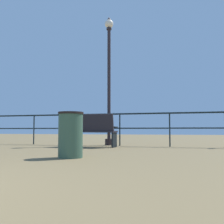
% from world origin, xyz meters
% --- Properties ---
extents(pier_railing, '(24.72, 0.05, 1.10)m').
position_xyz_m(pier_railing, '(-0.00, 7.55, 0.80)').
color(pier_railing, black).
rests_on(pier_railing, ground_plane).
extents(bench_near_left, '(1.64, 0.70, 1.02)m').
position_xyz_m(bench_near_left, '(0.09, 6.67, 0.57)').
color(bench_near_left, black).
rests_on(bench_near_left, ground_plane).
extents(lamppost_center, '(0.31, 0.31, 4.63)m').
position_xyz_m(lamppost_center, '(0.36, 7.84, 2.58)').
color(lamppost_center, '#2A2124').
rests_on(lamppost_center, ground_plane).
extents(trash_bin, '(0.49, 0.49, 0.87)m').
position_xyz_m(trash_bin, '(0.83, 3.65, 0.44)').
color(trash_bin, '#33513E').
rests_on(trash_bin, ground_plane).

